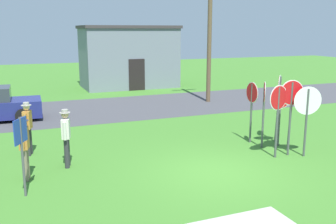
{
  "coord_description": "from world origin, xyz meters",
  "views": [
    {
      "loc": [
        -5.17,
        -9.11,
        3.98
      ],
      "look_at": [
        -0.45,
        2.56,
        1.3
      ],
      "focal_mm": 41.26,
      "sensor_mm": 36.0,
      "label": 1
    }
  ],
  "objects_px": {
    "stop_sign_tallest": "(280,105)",
    "person_on_left": "(66,135)",
    "person_in_teal": "(28,125)",
    "stop_sign_low_front": "(279,97)",
    "stop_sign_center_cluster": "(264,103)",
    "person_in_blue": "(24,145)",
    "stop_sign_rear_right": "(252,102)",
    "stop_sign_rear_left": "(291,108)",
    "stop_sign_leaning_left": "(291,104)",
    "stop_sign_nearest": "(307,109)",
    "info_panel_leftmost": "(21,143)",
    "stop_sign_leaning_right": "(278,108)",
    "utility_pole": "(210,23)"
  },
  "relations": [
    {
      "from": "stop_sign_leaning_left",
      "to": "stop_sign_rear_right",
      "type": "bearing_deg",
      "value": 100.62
    },
    {
      "from": "stop_sign_center_cluster",
      "to": "person_on_left",
      "type": "relative_size",
      "value": 1.32
    },
    {
      "from": "stop_sign_center_cluster",
      "to": "person_on_left",
      "type": "height_order",
      "value": "stop_sign_center_cluster"
    },
    {
      "from": "stop_sign_low_front",
      "to": "stop_sign_center_cluster",
      "type": "bearing_deg",
      "value": -155.71
    },
    {
      "from": "info_panel_leftmost",
      "to": "stop_sign_low_front",
      "type": "bearing_deg",
      "value": 10.46
    },
    {
      "from": "stop_sign_rear_right",
      "to": "person_on_left",
      "type": "xyz_separation_m",
      "value": [
        -6.47,
        -0.13,
        -0.51
      ]
    },
    {
      "from": "stop_sign_center_cluster",
      "to": "info_panel_leftmost",
      "type": "bearing_deg",
      "value": -171.31
    },
    {
      "from": "stop_sign_nearest",
      "to": "stop_sign_rear_left",
      "type": "bearing_deg",
      "value": 99.15
    },
    {
      "from": "stop_sign_tallest",
      "to": "person_on_left",
      "type": "relative_size",
      "value": 1.21
    },
    {
      "from": "utility_pole",
      "to": "info_panel_leftmost",
      "type": "height_order",
      "value": "utility_pole"
    },
    {
      "from": "info_panel_leftmost",
      "to": "stop_sign_nearest",
      "type": "bearing_deg",
      "value": -0.78
    },
    {
      "from": "utility_pole",
      "to": "stop_sign_low_front",
      "type": "bearing_deg",
      "value": -100.31
    },
    {
      "from": "utility_pole",
      "to": "stop_sign_center_cluster",
      "type": "height_order",
      "value": "utility_pole"
    },
    {
      "from": "stop_sign_tallest",
      "to": "person_in_teal",
      "type": "xyz_separation_m",
      "value": [
        -8.14,
        2.19,
        -0.45
      ]
    },
    {
      "from": "person_on_left",
      "to": "stop_sign_rear_right",
      "type": "bearing_deg",
      "value": 1.16
    },
    {
      "from": "person_in_blue",
      "to": "info_panel_leftmost",
      "type": "distance_m",
      "value": 1.17
    },
    {
      "from": "stop_sign_rear_left",
      "to": "person_in_blue",
      "type": "xyz_separation_m",
      "value": [
        -8.26,
        0.59,
        -0.48
      ]
    },
    {
      "from": "stop_sign_rear_right",
      "to": "person_on_left",
      "type": "bearing_deg",
      "value": -178.84
    },
    {
      "from": "person_in_teal",
      "to": "person_on_left",
      "type": "bearing_deg",
      "value": -58.44
    },
    {
      "from": "stop_sign_nearest",
      "to": "stop_sign_tallest",
      "type": "bearing_deg",
      "value": 91.59
    },
    {
      "from": "stop_sign_rear_right",
      "to": "stop_sign_leaning_right",
      "type": "relative_size",
      "value": 0.94
    },
    {
      "from": "stop_sign_nearest",
      "to": "person_in_teal",
      "type": "xyz_separation_m",
      "value": [
        -8.18,
        3.46,
        -0.58
      ]
    },
    {
      "from": "stop_sign_low_front",
      "to": "person_on_left",
      "type": "relative_size",
      "value": 1.4
    },
    {
      "from": "stop_sign_rear_left",
      "to": "info_panel_leftmost",
      "type": "height_order",
      "value": "stop_sign_rear_left"
    },
    {
      "from": "stop_sign_tallest",
      "to": "person_on_left",
      "type": "height_order",
      "value": "stop_sign_tallest"
    },
    {
      "from": "stop_sign_tallest",
      "to": "person_in_blue",
      "type": "bearing_deg",
      "value": -179.73
    },
    {
      "from": "stop_sign_tallest",
      "to": "stop_sign_low_front",
      "type": "height_order",
      "value": "stop_sign_low_front"
    },
    {
      "from": "stop_sign_nearest",
      "to": "person_on_left",
      "type": "height_order",
      "value": "stop_sign_nearest"
    },
    {
      "from": "stop_sign_leaning_left",
      "to": "stop_sign_leaning_right",
      "type": "height_order",
      "value": "stop_sign_leaning_left"
    },
    {
      "from": "stop_sign_leaning_left",
      "to": "stop_sign_low_front",
      "type": "relative_size",
      "value": 1.01
    },
    {
      "from": "stop_sign_rear_left",
      "to": "stop_sign_leaning_left",
      "type": "bearing_deg",
      "value": -130.04
    },
    {
      "from": "stop_sign_tallest",
      "to": "stop_sign_leaning_right",
      "type": "height_order",
      "value": "stop_sign_leaning_right"
    },
    {
      "from": "stop_sign_tallest",
      "to": "stop_sign_low_front",
      "type": "xyz_separation_m",
      "value": [
        0.27,
        0.45,
        0.21
      ]
    },
    {
      "from": "stop_sign_rear_left",
      "to": "stop_sign_low_front",
      "type": "bearing_deg",
      "value": 72.87
    },
    {
      "from": "stop_sign_leaning_left",
      "to": "person_in_blue",
      "type": "distance_m",
      "value": 8.04
    },
    {
      "from": "stop_sign_tallest",
      "to": "info_panel_leftmost",
      "type": "bearing_deg",
      "value": -172.21
    },
    {
      "from": "utility_pole",
      "to": "person_on_left",
      "type": "xyz_separation_m",
      "value": [
        -8.89,
        -7.93,
        -3.36
      ]
    },
    {
      "from": "stop_sign_low_front",
      "to": "info_panel_leftmost",
      "type": "xyz_separation_m",
      "value": [
        -8.67,
        -1.6,
        -0.3
      ]
    },
    {
      "from": "stop_sign_rear_right",
      "to": "person_in_blue",
      "type": "bearing_deg",
      "value": -174.37
    },
    {
      "from": "stop_sign_rear_right",
      "to": "stop_sign_rear_left",
      "type": "height_order",
      "value": "stop_sign_rear_left"
    },
    {
      "from": "stop_sign_rear_left",
      "to": "stop_sign_leaning_right",
      "type": "height_order",
      "value": "stop_sign_leaning_right"
    },
    {
      "from": "stop_sign_low_front",
      "to": "info_panel_leftmost",
      "type": "relative_size",
      "value": 1.25
    },
    {
      "from": "stop_sign_tallest",
      "to": "person_in_teal",
      "type": "bearing_deg",
      "value": 164.93
    },
    {
      "from": "stop_sign_rear_right",
      "to": "stop_sign_nearest",
      "type": "bearing_deg",
      "value": -69.92
    },
    {
      "from": "person_in_blue",
      "to": "stop_sign_nearest",
      "type": "bearing_deg",
      "value": -8.33
    },
    {
      "from": "person_on_left",
      "to": "info_panel_leftmost",
      "type": "bearing_deg",
      "value": -125.77
    },
    {
      "from": "utility_pole",
      "to": "stop_sign_nearest",
      "type": "bearing_deg",
      "value": -99.85
    },
    {
      "from": "stop_sign_nearest",
      "to": "person_in_teal",
      "type": "relative_size",
      "value": 1.3
    },
    {
      "from": "stop_sign_leaning_right",
      "to": "person_in_teal",
      "type": "bearing_deg",
      "value": 156.02
    },
    {
      "from": "person_in_teal",
      "to": "info_panel_leftmost",
      "type": "height_order",
      "value": "info_panel_leftmost"
    }
  ]
}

